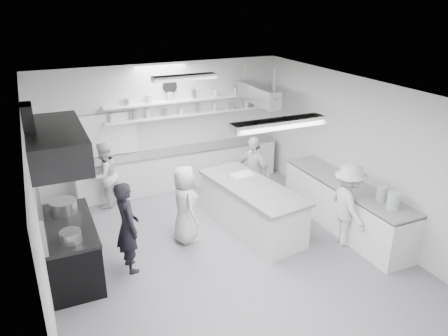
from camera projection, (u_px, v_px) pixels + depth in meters
name	position (u px, v px, depth m)	size (l,w,h in m)	color
floor	(222.00, 251.00, 8.20)	(6.00, 7.00, 0.02)	gray
ceiling	(221.00, 91.00, 7.08)	(6.00, 7.00, 0.02)	white
wall_back	(163.00, 126.00, 10.61)	(6.00, 0.04, 3.00)	beige
wall_front	(354.00, 293.00, 4.68)	(6.00, 0.04, 3.00)	beige
wall_left	(37.00, 209.00, 6.50)	(0.04, 7.00, 3.00)	beige
wall_right	(358.00, 153.00, 8.79)	(0.04, 7.00, 3.00)	beige
stove	(71.00, 251.00, 7.38)	(0.80, 1.80, 0.90)	black
exhaust_hood	(55.00, 144.00, 6.67)	(0.85, 2.00, 0.50)	black
back_counter	(180.00, 168.00, 10.85)	(5.00, 0.60, 0.92)	white
shelf_lower	(192.00, 114.00, 10.67)	(4.20, 0.26, 0.04)	white
shelf_upper	(191.00, 100.00, 10.54)	(4.20, 0.26, 0.04)	white
pass_through_window	(109.00, 134.00, 10.11)	(1.30, 0.04, 1.00)	black
wall_clock	(170.00, 86.00, 10.30)	(0.32, 0.32, 0.05)	silver
right_counter	(345.00, 206.00, 8.87)	(0.74, 3.30, 0.94)	white
pot_rack	(258.00, 95.00, 10.14)	(0.30, 1.60, 0.40)	#A4A4A4
light_fixture_front	(278.00, 123.00, 5.58)	(1.30, 0.25, 0.10)	white
light_fixture_rear	(184.00, 77.00, 8.63)	(1.30, 0.25, 0.10)	white
prep_island	(252.00, 208.00, 8.83)	(0.91, 2.45, 0.90)	white
stove_pot	(64.00, 208.00, 7.55)	(0.45, 0.45, 0.26)	#A4A4A4
cook_stove	(128.00, 227.00, 7.38)	(0.60, 0.39, 1.64)	black
cook_back	(105.00, 175.00, 9.65)	(0.73, 0.57, 1.51)	silver
cook_island_left	(185.00, 204.00, 8.29)	(0.75, 0.49, 1.54)	silver
cook_island_right	(254.00, 172.00, 9.63)	(0.96, 0.40, 1.64)	silver
cook_right	(348.00, 205.00, 8.17)	(1.04, 0.60, 1.61)	silver
bowl_island_a	(235.00, 180.00, 8.95)	(0.26, 0.26, 0.06)	#A4A4A4
bowl_island_b	(269.00, 191.00, 8.44)	(0.19, 0.19, 0.06)	white
bowl_right	(343.00, 179.00, 8.90)	(0.26, 0.26, 0.06)	white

